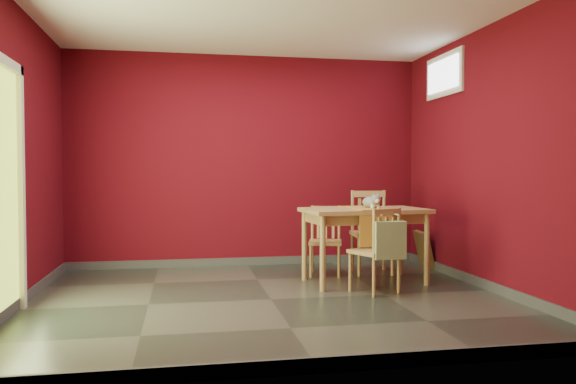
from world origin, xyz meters
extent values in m
plane|color=#2D342D|center=(0.00, 0.00, 0.00)|extent=(4.50, 4.50, 0.00)
plane|color=#530813|center=(0.00, 2.00, 1.35)|extent=(4.50, 0.00, 4.50)
plane|color=#530813|center=(0.00, -2.00, 1.35)|extent=(4.50, 0.00, 4.50)
plane|color=#530813|center=(-2.25, 0.00, 1.35)|extent=(0.00, 4.00, 4.00)
plane|color=#530813|center=(2.25, 0.00, 1.35)|extent=(0.00, 4.00, 4.00)
plane|color=white|center=(0.00, 0.00, 2.70)|extent=(4.50, 4.50, 0.00)
cube|color=#3F4244|center=(0.00, 1.99, 0.05)|extent=(4.50, 0.02, 0.10)
cube|color=#3F4244|center=(0.00, -1.99, 0.05)|extent=(4.50, 0.02, 0.10)
cube|color=#3F4244|center=(-2.24, 0.00, 0.05)|extent=(0.03, 4.00, 0.10)
cube|color=#3F4244|center=(2.24, 0.00, 0.05)|extent=(0.03, 4.00, 0.10)
cube|color=#B7D838|center=(-2.24, -0.40, 1.02)|extent=(0.02, 0.85, 2.05)
cube|color=white|center=(-2.21, 0.06, 1.06)|extent=(0.06, 0.08, 2.13)
cube|color=white|center=(-2.21, -0.40, 2.09)|extent=(0.06, 1.01, 0.08)
cube|color=white|center=(2.23, 1.00, 2.35)|extent=(0.03, 0.90, 0.50)
cube|color=white|center=(2.21, 1.00, 2.35)|extent=(0.02, 0.76, 0.36)
cube|color=silver|center=(1.60, 1.99, 0.30)|extent=(0.08, 0.02, 0.12)
cube|color=#AC8750|center=(1.12, 0.61, 0.79)|extent=(1.35, 0.86, 0.04)
cube|color=#AC8750|center=(1.12, 0.61, 0.71)|extent=(1.21, 0.72, 0.11)
cylinder|color=#AC8750|center=(0.57, 0.25, 0.38)|extent=(0.06, 0.06, 0.77)
cylinder|color=#AC8750|center=(0.52, 0.87, 0.38)|extent=(0.06, 0.06, 0.77)
cylinder|color=#AC8750|center=(1.73, 0.34, 0.38)|extent=(0.06, 0.06, 0.77)
cylinder|color=#AC8750|center=(1.68, 0.97, 0.38)|extent=(0.06, 0.06, 0.77)
cube|color=#B8822F|center=(1.12, 0.61, 0.82)|extent=(0.42, 0.76, 0.01)
cube|color=#B8822F|center=(1.12, 0.24, 0.63)|extent=(0.36, 0.04, 0.37)
cube|color=#AC8750|center=(0.82, 1.14, 0.38)|extent=(0.46, 0.46, 0.04)
cylinder|color=#AC8750|center=(0.62, 1.03, 0.18)|extent=(0.03, 0.03, 0.37)
cylinder|color=#AC8750|center=(0.71, 1.33, 0.18)|extent=(0.03, 0.03, 0.37)
cylinder|color=#AC8750|center=(0.93, 0.94, 0.18)|extent=(0.03, 0.03, 0.37)
cylinder|color=#AC8750|center=(1.02, 1.25, 0.18)|extent=(0.03, 0.03, 0.37)
cylinder|color=#AC8750|center=(0.71, 1.33, 0.60)|extent=(0.03, 0.03, 0.40)
cylinder|color=#AC8750|center=(1.02, 1.25, 0.60)|extent=(0.03, 0.03, 0.40)
cube|color=#AC8750|center=(0.87, 1.29, 0.77)|extent=(0.34, 0.12, 0.06)
cube|color=#AC8750|center=(0.78, 1.31, 0.57)|extent=(0.03, 0.03, 0.31)
cube|color=#AC8750|center=(0.87, 1.29, 0.57)|extent=(0.03, 0.03, 0.31)
cube|color=#AC8750|center=(0.95, 1.27, 0.57)|extent=(0.03, 0.03, 0.31)
cube|color=#AC8750|center=(1.40, 1.15, 0.47)|extent=(0.50, 0.50, 0.04)
cylinder|color=#AC8750|center=(1.19, 0.98, 0.22)|extent=(0.04, 0.04, 0.45)
cylinder|color=#AC8750|center=(1.22, 1.37, 0.22)|extent=(0.04, 0.04, 0.45)
cylinder|color=#AC8750|center=(1.58, 0.94, 0.22)|extent=(0.04, 0.04, 0.45)
cylinder|color=#AC8750|center=(1.61, 1.33, 0.22)|extent=(0.04, 0.04, 0.45)
cylinder|color=#AC8750|center=(1.22, 1.37, 0.74)|extent=(0.04, 0.04, 0.49)
cylinder|color=#AC8750|center=(1.61, 1.33, 0.74)|extent=(0.04, 0.04, 0.49)
cube|color=#AC8750|center=(1.42, 1.35, 0.94)|extent=(0.42, 0.08, 0.08)
cube|color=#AC8750|center=(1.31, 1.36, 0.69)|extent=(0.04, 0.03, 0.38)
cube|color=#AC8750|center=(1.42, 1.35, 0.69)|extent=(0.04, 0.03, 0.38)
cube|color=#AC8750|center=(1.53, 1.34, 0.69)|extent=(0.04, 0.03, 0.38)
cube|color=#AC8750|center=(1.07, 0.13, 0.41)|extent=(0.53, 0.53, 0.04)
cylinder|color=#AC8750|center=(1.15, 0.36, 0.19)|extent=(0.03, 0.03, 0.39)
cylinder|color=#AC8750|center=(1.30, 0.05, 0.19)|extent=(0.03, 0.03, 0.39)
cylinder|color=#AC8750|center=(0.85, 0.21, 0.19)|extent=(0.03, 0.03, 0.39)
cylinder|color=#AC8750|center=(0.99, -0.10, 0.19)|extent=(0.03, 0.03, 0.39)
cylinder|color=#AC8750|center=(1.30, 0.05, 0.64)|extent=(0.03, 0.03, 0.43)
cylinder|color=#AC8750|center=(0.99, -0.10, 0.64)|extent=(0.03, 0.03, 0.43)
cube|color=#AC8750|center=(1.14, -0.03, 0.81)|extent=(0.34, 0.18, 0.07)
cube|color=#AC8750|center=(1.23, 0.01, 0.60)|extent=(0.04, 0.03, 0.33)
cube|color=#AC8750|center=(1.14, -0.03, 0.60)|extent=(0.04, 0.03, 0.33)
cube|color=#AC8750|center=(1.06, -0.06, 0.60)|extent=(0.04, 0.03, 0.33)
cube|color=#8BB171|center=(1.14, -0.11, 0.55)|extent=(0.31, 0.10, 0.36)
cylinder|color=#8BB171|center=(1.06, -0.05, 0.79)|extent=(0.02, 0.15, 0.02)
cylinder|color=#8BB171|center=(1.23, -0.05, 0.79)|extent=(0.02, 0.15, 0.02)
cube|color=brown|center=(2.19, 1.44, 0.23)|extent=(0.19, 0.47, 0.46)
cube|color=black|center=(2.19, 1.44, 0.23)|extent=(0.13, 0.33, 0.32)
camera|label=1|loc=(-0.81, -5.21, 1.20)|focal=35.00mm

